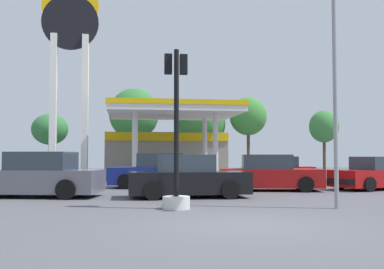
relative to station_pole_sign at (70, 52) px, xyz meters
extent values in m
plane|color=#56565B|center=(6.22, -19.58, -8.07)|extent=(90.00, 90.00, 0.00)
cube|color=gray|center=(6.58, 6.74, -6.46)|extent=(9.11, 6.02, 3.22)
cube|color=#EAB70C|center=(6.58, 3.68, -5.20)|extent=(9.11, 0.12, 0.60)
cube|color=white|center=(6.58, -0.13, -3.81)|extent=(8.17, 7.11, 0.35)
cube|color=#EAB70C|center=(6.58, -0.13, -3.48)|extent=(8.27, 7.21, 0.30)
cylinder|color=silver|center=(4.13, -2.08, -6.03)|extent=(0.32, 0.32, 4.09)
cylinder|color=silver|center=(9.03, -2.08, -6.03)|extent=(0.32, 0.32, 4.09)
cylinder|color=silver|center=(4.13, 1.83, -6.03)|extent=(0.32, 0.32, 4.09)
cylinder|color=silver|center=(9.03, 1.83, -6.03)|extent=(0.32, 0.32, 4.09)
cube|color=#4C4C51|center=(6.58, -0.13, -7.52)|extent=(0.90, 0.60, 1.10)
cube|color=white|center=(-0.98, -0.01, -3.46)|extent=(0.40, 0.56, 9.22)
cube|color=white|center=(0.98, -0.01, -3.46)|extent=(0.40, 0.56, 9.22)
cylinder|color=black|center=(0.00, -0.01, 1.95)|extent=(3.57, 0.22, 3.57)
cylinder|color=#F2B20C|center=(0.00, 0.01, 3.02)|extent=(3.57, 0.22, 3.57)
cube|color=white|center=(0.00, 0.05, 2.48)|extent=(3.28, 0.08, 0.64)
cylinder|color=black|center=(3.62, -8.93, -7.74)|extent=(0.71, 0.37, 0.67)
cylinder|color=black|center=(4.01, -7.17, -7.74)|extent=(0.71, 0.37, 0.67)
cylinder|color=black|center=(6.29, -9.52, -7.74)|extent=(0.71, 0.37, 0.67)
cylinder|color=black|center=(6.68, -7.75, -7.74)|extent=(0.71, 0.37, 0.67)
cube|color=navy|center=(5.15, -8.34, -7.52)|extent=(4.70, 2.75, 0.80)
cube|color=#2D3842|center=(5.30, -8.38, -6.82)|extent=(2.40, 2.05, 0.67)
cube|color=black|center=(3.04, -7.88, -7.63)|extent=(0.50, 1.74, 0.25)
cylinder|color=black|center=(13.53, -11.79, -7.77)|extent=(0.64, 0.38, 0.61)
cylinder|color=black|center=(13.06, -10.22, -7.77)|extent=(0.64, 0.38, 0.61)
cylinder|color=black|center=(15.43, -9.51, -7.77)|extent=(0.64, 0.38, 0.61)
cube|color=#A51111|center=(14.48, -10.65, -7.57)|extent=(4.31, 2.75, 0.72)
cube|color=#2D3842|center=(14.62, -10.61, -6.94)|extent=(2.25, 1.97, 0.61)
cube|color=black|center=(12.60, -11.21, -7.67)|extent=(0.57, 1.56, 0.23)
cylinder|color=black|center=(-0.64, -11.04, -7.73)|extent=(0.72, 0.37, 0.69)
cylinder|color=black|center=(1.70, -13.43, -7.73)|extent=(0.72, 0.37, 0.69)
cylinder|color=black|center=(2.08, -11.62, -7.73)|extent=(0.72, 0.37, 0.69)
cube|color=slate|center=(0.53, -12.23, -7.51)|extent=(4.79, 2.78, 0.81)
cube|color=#2D3842|center=(0.69, -12.27, -6.80)|extent=(2.44, 2.08, 0.69)
cylinder|color=black|center=(10.64, -5.25, -7.77)|extent=(0.64, 0.35, 0.61)
cylinder|color=black|center=(11.03, -3.66, -7.77)|extent=(0.64, 0.35, 0.61)
cylinder|color=black|center=(13.05, -5.84, -7.77)|extent=(0.64, 0.35, 0.61)
cylinder|color=black|center=(13.44, -4.25, -7.77)|extent=(0.64, 0.35, 0.61)
cube|color=#A51111|center=(12.04, -4.75, -7.57)|extent=(4.28, 2.58, 0.72)
cube|color=#2D3842|center=(12.18, -4.79, -6.94)|extent=(2.20, 1.90, 0.61)
cube|color=black|center=(10.13, -4.29, -7.67)|extent=(0.49, 1.57, 0.23)
cylinder|color=black|center=(7.16, -12.29, -7.75)|extent=(0.65, 0.23, 0.64)
cylinder|color=black|center=(7.19, -14.02, -7.75)|extent=(0.65, 0.23, 0.64)
cylinder|color=black|center=(4.55, -12.33, -7.75)|extent=(0.65, 0.23, 0.64)
cylinder|color=black|center=(4.58, -14.06, -7.75)|extent=(0.65, 0.23, 0.64)
cube|color=black|center=(5.87, -13.17, -7.54)|extent=(4.25, 1.84, 0.76)
cube|color=#2D3842|center=(5.72, -13.18, -6.88)|extent=(2.03, 1.60, 0.64)
cube|color=black|center=(7.94, -13.14, -7.65)|extent=(0.15, 1.68, 0.24)
cylinder|color=black|center=(11.19, -10.00, -7.75)|extent=(0.68, 0.35, 0.65)
cylinder|color=black|center=(10.85, -11.70, -7.75)|extent=(0.68, 0.35, 0.65)
cylinder|color=black|center=(8.61, -9.47, -7.75)|extent=(0.68, 0.35, 0.65)
cylinder|color=black|center=(8.27, -11.18, -7.75)|extent=(0.68, 0.35, 0.65)
cube|color=#A51111|center=(9.73, -10.59, -7.54)|extent=(4.51, 2.58, 0.77)
cube|color=#2D3842|center=(9.58, -10.56, -6.87)|extent=(2.29, 1.95, 0.65)
cube|color=black|center=(11.77, -11.00, -7.65)|extent=(0.45, 1.68, 0.24)
cylinder|color=silver|center=(5.09, -16.51, -7.90)|extent=(0.76, 0.76, 0.35)
cylinder|color=black|center=(5.09, -16.51, -5.66)|extent=(0.14, 0.14, 4.12)
cube|color=black|center=(4.87, -16.35, -3.99)|extent=(0.21, 0.20, 0.57)
sphere|color=red|center=(4.87, -16.22, -3.81)|extent=(0.15, 0.15, 0.15)
sphere|color=#D89E0C|center=(4.87, -16.22, -3.99)|extent=(0.15, 0.15, 0.15)
sphere|color=green|center=(4.87, -16.22, -4.17)|extent=(0.15, 0.15, 0.15)
cube|color=black|center=(5.31, -16.35, -3.99)|extent=(0.21, 0.20, 0.57)
sphere|color=red|center=(5.31, -16.22, -3.81)|extent=(0.15, 0.15, 0.15)
sphere|color=#D89E0C|center=(5.31, -16.22, -3.99)|extent=(0.15, 0.15, 0.15)
sphere|color=green|center=(5.31, -16.22, -4.17)|extent=(0.15, 0.15, 0.15)
cylinder|color=brown|center=(-3.06, 11.13, -6.76)|extent=(0.26, 0.26, 2.62)
ellipsoid|color=#307239|center=(-3.06, 11.13, -4.29)|extent=(3.12, 3.12, 2.70)
cylinder|color=brown|center=(4.22, 13.66, -6.23)|extent=(0.28, 0.28, 3.69)
ellipsoid|color=#337937|center=(4.22, 13.66, -2.62)|extent=(4.70, 4.70, 4.86)
cylinder|color=brown|center=(10.78, 14.07, -6.65)|extent=(0.37, 0.37, 2.84)
ellipsoid|color=#31702F|center=(10.78, 14.07, -3.47)|extent=(4.70, 4.70, 4.82)
cylinder|color=brown|center=(15.34, 13.44, -6.08)|extent=(0.30, 0.30, 3.99)
ellipsoid|color=#3C8337|center=(15.34, 13.44, -2.72)|extent=(3.62, 3.62, 3.73)
cylinder|color=brown|center=(22.44, 11.85, -6.45)|extent=(0.29, 0.29, 3.25)
ellipsoid|color=#3C803C|center=(22.44, 11.85, -3.76)|extent=(2.82, 2.82, 3.10)
cylinder|color=gray|center=(9.54, -17.06, -4.37)|extent=(0.12, 0.12, 7.41)
camera|label=1|loc=(3.79, -28.86, -6.60)|focal=41.64mm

